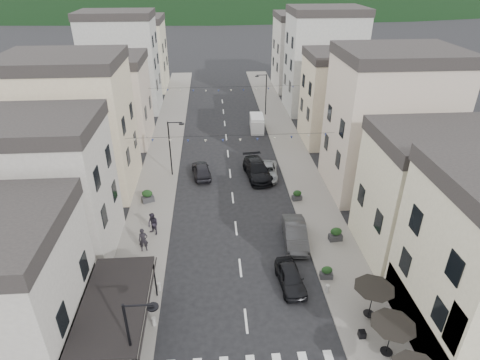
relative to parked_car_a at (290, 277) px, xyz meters
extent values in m
cube|color=slate|center=(-10.84, 23.02, -0.62)|extent=(4.00, 76.00, 0.12)
cube|color=slate|center=(4.16, 23.02, -0.62)|extent=(4.00, 76.00, 0.12)
cube|color=black|center=(-10.84, -3.98, 2.52)|extent=(3.60, 7.50, 0.15)
cube|color=black|center=(-9.04, -3.98, 2.02)|extent=(0.34, 7.50, 0.99)
cylinder|color=black|center=(-9.14, -0.48, 0.92)|extent=(0.10, 0.10, 3.20)
cube|color=#A9A39B|center=(-17.84, 5.02, 4.32)|extent=(10.00, 7.00, 10.00)
cube|color=#262323|center=(-17.84, 5.02, 9.82)|extent=(10.20, 7.14, 1.00)
cube|color=#C8B496|center=(-17.84, 15.02, 5.32)|extent=(10.00, 8.00, 12.00)
cube|color=#262323|center=(-17.84, 15.02, 11.82)|extent=(10.20, 8.16, 1.00)
cube|color=beige|center=(-17.84, 27.02, 4.07)|extent=(10.00, 8.00, 9.50)
cube|color=#262323|center=(-17.84, 27.02, 9.32)|extent=(10.20, 8.16, 1.00)
cube|color=#9F9F9A|center=(-17.84, 39.02, 5.82)|extent=(10.00, 7.00, 13.00)
cube|color=#262323|center=(-17.84, 39.02, 12.82)|extent=(10.20, 7.14, 1.00)
cube|color=beige|center=(-17.84, 51.02, 4.82)|extent=(10.00, 9.00, 11.00)
cube|color=#262323|center=(-17.84, 51.02, 10.82)|extent=(10.20, 9.18, 1.00)
cube|color=beige|center=(11.16, 3.02, 3.82)|extent=(10.00, 7.00, 9.00)
cube|color=#262323|center=(11.16, 3.02, 8.82)|extent=(10.20, 7.14, 1.00)
cube|color=beige|center=(11.16, 13.02, 5.57)|extent=(10.00, 8.00, 12.50)
cube|color=#262323|center=(11.16, 13.02, 12.32)|extent=(10.20, 8.16, 1.00)
cube|color=#C8B496|center=(11.16, 25.02, 4.32)|extent=(10.00, 7.00, 10.00)
cube|color=#262323|center=(11.16, 25.02, 9.82)|extent=(10.20, 7.14, 1.00)
cube|color=#9F9F9A|center=(11.16, 37.02, 6.07)|extent=(10.00, 8.00, 13.50)
cube|color=#262323|center=(11.16, 37.02, 13.32)|extent=(10.20, 8.16, 1.00)
cube|color=#A9A39B|center=(11.16, 49.02, 5.07)|extent=(10.00, 9.00, 11.50)
cube|color=#262323|center=(11.16, 49.02, 11.32)|extent=(10.20, 9.18, 1.00)
cylinder|color=black|center=(4.36, -6.18, 0.59)|extent=(0.06, 0.06, 2.30)
cone|color=black|center=(4.36, -6.18, 1.69)|extent=(2.50, 2.50, 0.55)
cylinder|color=black|center=(4.36, -6.18, -0.19)|extent=(0.70, 0.70, 0.04)
cylinder|color=black|center=(4.36, -3.38, 0.59)|extent=(0.06, 0.06, 2.30)
cone|color=black|center=(4.36, -3.38, 1.69)|extent=(2.50, 2.50, 0.55)
cylinder|color=black|center=(4.36, -3.38, -0.19)|extent=(0.70, 0.70, 0.04)
cylinder|color=black|center=(-9.44, -6.98, 2.32)|extent=(0.14, 0.14, 6.00)
cylinder|color=black|center=(-8.74, -6.98, 5.22)|extent=(1.40, 0.10, 0.10)
cylinder|color=black|center=(-8.09, -6.98, 5.07)|extent=(0.56, 0.56, 0.08)
cylinder|color=black|center=(-9.44, 17.02, 2.32)|extent=(0.14, 0.14, 6.00)
cylinder|color=black|center=(-8.74, 17.02, 5.22)|extent=(1.40, 0.10, 0.10)
cylinder|color=black|center=(-8.09, 17.02, 5.07)|extent=(0.56, 0.56, 0.08)
cylinder|color=black|center=(2.76, 35.02, 2.32)|extent=(0.14, 0.14, 6.00)
cylinder|color=black|center=(2.06, 35.02, 5.22)|extent=(1.40, 0.10, 0.10)
cylinder|color=black|center=(1.41, 35.02, 5.07)|extent=(0.56, 0.56, 0.08)
cylinder|color=gray|center=(-9.04, -2.98, -0.26)|extent=(0.26, 0.26, 0.60)
cylinder|color=gray|center=(-9.04, 0.02, -0.26)|extent=(0.26, 0.26, 0.60)
cylinder|color=gray|center=(2.36, -0.98, -0.26)|extent=(0.26, 0.26, 0.60)
cylinder|color=black|center=(-3.34, 13.02, 5.32)|extent=(19.00, 0.02, 0.02)
cone|color=beige|center=(-12.04, 13.02, 5.14)|extent=(0.28, 0.28, 0.24)
cone|color=navy|center=(-10.46, 13.02, 5.05)|extent=(0.28, 0.28, 0.24)
cone|color=beige|center=(-8.88, 13.02, 4.97)|extent=(0.28, 0.28, 0.24)
cone|color=navy|center=(-7.29, 13.02, 4.90)|extent=(0.28, 0.28, 0.24)
cone|color=beige|center=(-5.71, 13.02, 4.86)|extent=(0.28, 0.28, 0.24)
cone|color=navy|center=(-4.13, 13.02, 4.83)|extent=(0.28, 0.28, 0.24)
cone|color=beige|center=(-2.54, 13.02, 4.83)|extent=(0.28, 0.28, 0.24)
cone|color=navy|center=(-0.96, 13.02, 4.86)|extent=(0.28, 0.28, 0.24)
cone|color=beige|center=(0.62, 13.02, 4.90)|extent=(0.28, 0.28, 0.24)
cone|color=navy|center=(2.21, 13.02, 4.97)|extent=(0.28, 0.28, 0.24)
cone|color=beige|center=(3.79, 13.02, 5.05)|extent=(0.28, 0.28, 0.24)
cone|color=navy|center=(5.37, 13.02, 5.14)|extent=(0.28, 0.28, 0.24)
cylinder|color=black|center=(-3.34, 29.02, 5.32)|extent=(19.00, 0.02, 0.02)
cone|color=beige|center=(-12.04, 29.02, 5.14)|extent=(0.28, 0.28, 0.24)
cone|color=navy|center=(-10.46, 29.02, 5.05)|extent=(0.28, 0.28, 0.24)
cone|color=beige|center=(-8.88, 29.02, 4.97)|extent=(0.28, 0.28, 0.24)
cone|color=navy|center=(-7.29, 29.02, 4.90)|extent=(0.28, 0.28, 0.24)
cone|color=beige|center=(-5.71, 29.02, 4.86)|extent=(0.28, 0.28, 0.24)
cone|color=navy|center=(-4.13, 29.02, 4.83)|extent=(0.28, 0.28, 0.24)
cone|color=beige|center=(-2.54, 29.02, 4.83)|extent=(0.28, 0.28, 0.24)
cone|color=navy|center=(-0.96, 29.02, 4.86)|extent=(0.28, 0.28, 0.24)
cone|color=beige|center=(0.62, 29.02, 4.90)|extent=(0.28, 0.28, 0.24)
cone|color=navy|center=(2.21, 29.02, 4.97)|extent=(0.28, 0.28, 0.24)
cone|color=beige|center=(3.79, 29.02, 5.05)|extent=(0.28, 0.28, 0.24)
cone|color=navy|center=(5.37, 29.02, 5.14)|extent=(0.28, 0.28, 0.24)
imported|color=black|center=(0.00, 0.00, 0.00)|extent=(1.93, 4.10, 1.36)
imported|color=#323234|center=(1.26, 4.80, 0.12)|extent=(2.01, 4.95, 1.60)
imported|color=#969A9E|center=(0.48, 16.03, -0.03)|extent=(2.67, 4.86, 1.29)
imported|color=black|center=(-0.54, 16.09, 0.14)|extent=(3.01, 5.89, 1.64)
imported|color=black|center=(-6.35, 16.63, 0.05)|extent=(2.30, 4.49, 1.46)
cube|color=silver|center=(0.86, 29.44, 0.21)|extent=(1.89, 4.35, 1.78)
cube|color=silver|center=(0.84, 28.91, 1.15)|extent=(1.78, 2.92, 0.45)
cylinder|color=black|center=(0.08, 27.87, -0.37)|extent=(0.25, 0.63, 0.62)
cylinder|color=black|center=(1.50, 27.81, -0.37)|extent=(0.25, 0.63, 0.62)
cylinder|color=black|center=(0.23, 31.07, -0.37)|extent=(0.25, 0.63, 0.62)
cylinder|color=black|center=(1.65, 31.01, -0.37)|extent=(0.25, 0.63, 0.62)
imported|color=black|center=(-10.63, 4.45, 0.43)|extent=(0.80, 0.61, 1.97)
imported|color=#25212C|center=(-10.14, 6.55, 0.42)|extent=(1.21, 1.18, 1.96)
cube|color=#2E2E30|center=(-10.39, 2.05, -0.29)|extent=(1.20, 0.91, 0.53)
ellipsoid|color=black|center=(-10.39, 2.05, 0.29)|extent=(0.94, 0.60, 0.68)
cube|color=#323235|center=(-11.29, 11.71, -0.28)|extent=(1.26, 1.02, 0.55)
ellipsoid|color=black|center=(-11.29, 11.71, 0.32)|extent=(0.97, 0.62, 0.71)
cube|color=#313133|center=(2.66, 0.40, -0.34)|extent=(0.92, 0.55, 0.44)
ellipsoid|color=black|center=(2.66, 0.40, 0.15)|extent=(0.78, 0.50, 0.57)
cube|color=#2D2D2F|center=(4.54, 4.67, -0.30)|extent=(1.09, 0.66, 0.52)
ellipsoid|color=black|center=(4.54, 4.67, 0.27)|extent=(0.92, 0.58, 0.67)
cube|color=#303133|center=(2.66, 11.01, -0.33)|extent=(0.98, 0.65, 0.45)
ellipsoid|color=black|center=(2.66, 11.01, 0.16)|extent=(0.80, 0.51, 0.58)
camera|label=1|loc=(-5.00, -20.75, 19.24)|focal=30.00mm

